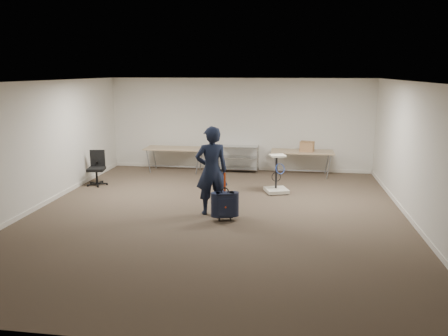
# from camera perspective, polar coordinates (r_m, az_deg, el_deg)

# --- Properties ---
(ground) EXTENTS (9.00, 9.00, 0.00)m
(ground) POSITION_cam_1_polar(r_m,az_deg,el_deg) (9.33, -1.08, -6.24)
(ground) COLOR #3F3326
(ground) RESTS_ON ground
(room_shell) EXTENTS (8.00, 9.00, 9.00)m
(room_shell) POSITION_cam_1_polar(r_m,az_deg,el_deg) (10.62, 0.13, -3.60)
(room_shell) COLOR silver
(room_shell) RESTS_ON ground
(folding_table_left) EXTENTS (1.80, 0.75, 0.73)m
(folding_table_left) POSITION_cam_1_polar(r_m,az_deg,el_deg) (13.30, -6.42, 2.42)
(folding_table_left) COLOR tan
(folding_table_left) RESTS_ON ground
(folding_table_right) EXTENTS (1.80, 0.75, 0.73)m
(folding_table_right) POSITION_cam_1_polar(r_m,az_deg,el_deg) (12.88, 10.18, 1.96)
(folding_table_right) COLOR tan
(folding_table_right) RESTS_ON ground
(wire_shelf) EXTENTS (1.22, 0.47, 0.80)m
(wire_shelf) POSITION_cam_1_polar(r_m,az_deg,el_deg) (13.24, 1.86, 1.40)
(wire_shelf) COLOR silver
(wire_shelf) RESTS_ON ground
(person) EXTENTS (0.81, 0.67, 1.90)m
(person) POSITION_cam_1_polar(r_m,az_deg,el_deg) (9.22, -1.63, -0.34)
(person) COLOR black
(person) RESTS_ON ground
(suitcase) EXTENTS (0.41, 0.30, 1.00)m
(suitcase) POSITION_cam_1_polar(r_m,az_deg,el_deg) (8.93, 0.11, -4.80)
(suitcase) COLOR black
(suitcase) RESTS_ON ground
(office_chair) EXTENTS (0.56, 0.56, 0.92)m
(office_chair) POSITION_cam_1_polar(r_m,az_deg,el_deg) (12.22, -16.25, -0.83)
(office_chair) COLOR black
(office_chair) RESTS_ON ground
(equipment_cart) EXTENTS (0.67, 0.67, 0.98)m
(equipment_cart) POSITION_cam_1_polar(r_m,az_deg,el_deg) (11.05, 6.89, -1.94)
(equipment_cart) COLOR silver
(equipment_cart) RESTS_ON ground
(cardboard_box) EXTENTS (0.44, 0.37, 0.29)m
(cardboard_box) POSITION_cam_1_polar(r_m,az_deg,el_deg) (12.84, 10.79, 2.79)
(cardboard_box) COLOR olive
(cardboard_box) RESTS_ON folding_table_right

